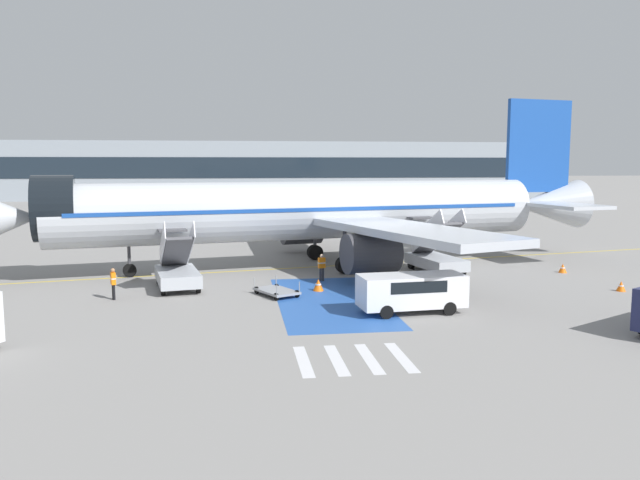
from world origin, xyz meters
name	(u,v)px	position (x,y,z in m)	size (l,w,h in m)	color
ground_plane	(330,266)	(0.00, 0.00, 0.00)	(600.00, 600.00, 0.00)	gray
apron_leadline_yellow	(306,267)	(-1.72, -0.47, 0.00)	(0.20, 77.01, 0.01)	gold
apron_stand_patch_blue	(329,301)	(-1.72, -10.99, 0.00)	(5.34, 12.62, 0.01)	#2856A8
apron_walkway_bar_0	(304,361)	(-4.12, -20.70, 0.00)	(0.44, 3.60, 0.01)	silver
apron_walkway_bar_1	(336,360)	(-2.92, -20.70, 0.00)	(0.44, 3.60, 0.01)	silver
apron_walkway_bar_2	(369,358)	(-1.72, -20.70, 0.00)	(0.44, 3.60, 0.01)	silver
apron_walkway_bar_3	(401,357)	(-0.52, -20.70, 0.00)	(0.44, 3.60, 0.01)	silver
airliner	(316,211)	(-1.06, -0.35, 3.86)	(43.16, 32.60, 11.84)	#B7BCC4
boarding_stairs_forward	(177,271)	(-9.79, -6.61, 0.99)	(3.06, 5.50, 4.00)	#ADB2BA
boarding_stairs_aft	(436,257)	(6.42, -3.52, 1.02)	(3.06, 5.50, 4.27)	#ADB2BA
fuel_tanker	(351,212)	(6.19, 25.35, 1.70)	(9.33, 2.74, 3.37)	#38383D
service_van_0	(411,290)	(1.76, -14.08, 1.11)	(5.16, 2.39, 1.83)	silver
baggage_cart	(277,291)	(-4.34, -9.39, 0.26)	(2.52, 3.00, 0.87)	gray
ground_crew_0	(322,266)	(-1.37, -5.57, 0.94)	(0.48, 0.34, 1.64)	#2D2D33
ground_crew_1	(113,282)	(-12.82, -9.23, 0.95)	(0.36, 0.48, 1.66)	black
traffic_cone_0	(621,286)	(14.72, -10.78, 0.28)	(0.51, 0.51, 0.57)	orange
traffic_cone_1	(563,268)	(14.57, -4.78, 0.30)	(0.54, 0.54, 0.59)	orange
traffic_cone_2	(318,285)	(-1.95, -8.41, 0.34)	(0.60, 0.60, 0.67)	orange
terminal_building	(260,170)	(-1.38, 86.28, 5.70)	(119.75, 12.10, 11.39)	#89939E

